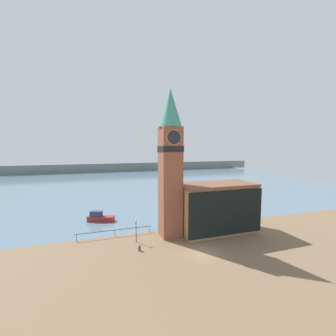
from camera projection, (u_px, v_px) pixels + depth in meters
ground_plane at (201, 254)px, 30.56m from camera, size 160.00×160.00×0.00m
water at (127, 181)px, 96.69m from camera, size 160.00×120.00×0.00m
far_shoreline at (117, 167)px, 134.21m from camera, size 180.00×3.00×5.00m
pier_railing at (115, 231)px, 36.39m from camera, size 12.16×0.08×1.09m
clock_tower at (170, 159)px, 35.79m from camera, size 3.72×3.72×23.58m
pier_building at (217, 207)px, 38.40m from camera, size 13.13×6.59×8.31m
boat_near at (100, 217)px, 43.91m from camera, size 5.29×3.32×2.00m
mooring_bollard_near at (139, 248)px, 31.35m from camera, size 0.37×0.37×0.82m
lamp_post at (136, 226)px, 33.99m from camera, size 0.32×0.32×3.55m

